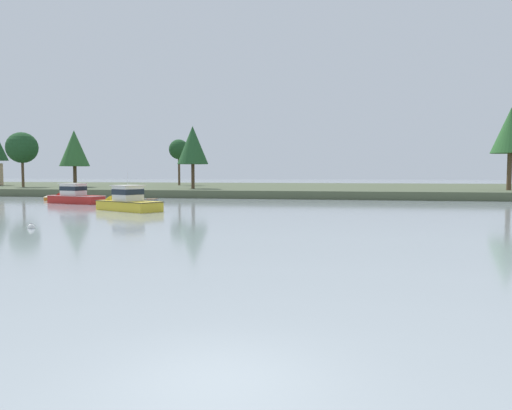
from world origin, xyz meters
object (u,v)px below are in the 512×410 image
mooring_buoy_white (31,227)px  cruiser_red (71,199)px  dinghy_orange (51,199)px  dinghy_grey (151,201)px  cruiser_yellow (124,205)px

mooring_buoy_white → cruiser_red: bearing=116.5°
dinghy_orange → dinghy_grey: 15.07m
cruiser_yellow → cruiser_red: bearing=141.3°
cruiser_red → dinghy_orange: bearing=138.5°
cruiser_yellow → dinghy_orange: 23.04m
cruiser_red → mooring_buoy_white: (12.03, -24.08, -0.47)m
cruiser_yellow → cruiser_red: cruiser_yellow is taller
dinghy_grey → cruiser_red: (-8.24, -4.28, 0.42)m
dinghy_grey → cruiser_red: 9.30m
dinghy_orange → cruiser_red: cruiser_red is taller
cruiser_yellow → dinghy_orange: cruiser_yellow is taller
dinghy_orange → cruiser_red: size_ratio=0.44×
cruiser_yellow → dinghy_grey: 13.35m
cruiser_yellow → mooring_buoy_white: (1.05, -15.30, -0.44)m
cruiser_yellow → cruiser_red: 14.06m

